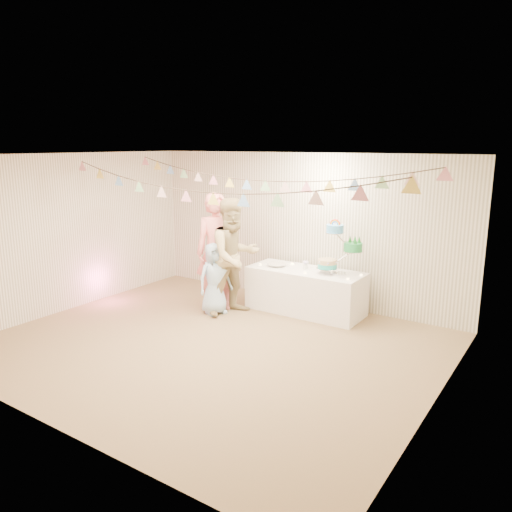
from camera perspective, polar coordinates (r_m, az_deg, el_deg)
The scene contains 25 objects.
floor at distance 7.10m, azimuth -5.00°, elevation -10.09°, with size 6.00×6.00×0.00m, color brown.
ceiling at distance 6.55m, azimuth -5.45°, elevation 11.37°, with size 6.00×6.00×0.00m, color white.
back_wall at distance 8.76m, azimuth 5.09°, elevation 3.18°, with size 6.00×6.00×0.00m, color white.
front_wall at distance 5.08m, azimuth -23.22°, elevation -4.96°, with size 6.00×6.00×0.00m, color white.
left_wall at distance 8.87m, azimuth -20.52°, elevation 2.53°, with size 5.00×5.00×0.00m, color white.
right_wall at distance 5.41m, azimuth 20.46°, elevation -3.67°, with size 5.00×5.00×0.00m, color white.
table at distance 8.33m, azimuth 5.67°, elevation -3.99°, with size 1.92×0.77×0.72m, color white.
cake_stand at distance 7.94m, azimuth 9.46°, elevation 1.02°, with size 0.73×0.43×0.82m, color silver, non-canonical shape.
cake_bottom at distance 8.02m, azimuth 8.23°, elevation -1.19°, with size 0.31×0.31×0.15m, color #29BFB3, non-canonical shape.
cake_middle at distance 7.97m, azimuth 10.90°, elevation 0.61°, with size 0.27×0.27×0.22m, color #1E8B41, non-canonical shape.
cake_top_tier at distance 7.90m, azimuth 9.04°, elevation 2.58°, with size 0.25×0.25×0.19m, color #50B1FC, non-canonical shape.
platter at distance 8.44m, azimuth 2.38°, elevation -0.91°, with size 0.32×0.32×0.02m, color white.
posy at distance 8.27m, azimuth 5.70°, elevation -0.80°, with size 0.13×0.13×0.14m, color white, non-canonical shape.
person_adult_a at distance 8.34m, azimuth -4.44°, elevation 0.49°, with size 0.72×0.47×1.97m, color #F4847F.
person_adult_b at distance 8.09m, azimuth -2.50°, elevation -0.09°, with size 0.93×0.72×1.91m, color tan.
person_child at distance 8.18m, azimuth -4.73°, elevation -2.57°, with size 0.58×0.38×1.19m, color #A7CCEC.
bunting_back at distance 7.45m, azimuth -0.00°, elevation 9.67°, with size 5.60×1.10×0.40m, color pink, non-canonical shape.
bunting_front at distance 6.41m, azimuth -6.54°, elevation 8.80°, with size 5.60×0.90×0.36m, color #72A5E5, non-canonical shape.
tealight_0 at distance 8.50m, azimuth 0.48°, elevation -0.97°, with size 0.04×0.04×0.03m, color #FFD88C.
tealight_1 at distance 8.55m, azimuth 4.22°, elevation -0.92°, with size 0.04×0.04×0.03m, color #FFD88C.
tealight_2 at distance 8.00m, azimuth 5.61°, elevation -1.91°, with size 0.04×0.04×0.03m, color #FFD88C.
tealight_3 at distance 8.27m, azimuth 8.58°, elevation -1.50°, with size 0.04×0.04×0.03m, color #FFD88C.
tealight_4 at distance 7.73m, azimuth 10.47°, elevation -2.58°, with size 0.04×0.04×0.03m, color #FFD88C.
tealight_5 at distance 8.00m, azimuth 11.93°, elevation -2.13°, with size 0.04×0.04×0.03m, color #FFD88C.
tealight_6 at distance 8.55m, azimuth 4.11°, elevation -0.92°, with size 0.04×0.04×0.03m, color #FFD88C.
Camera 1 is at (4.12, -5.09, 2.76)m, focal length 35.00 mm.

